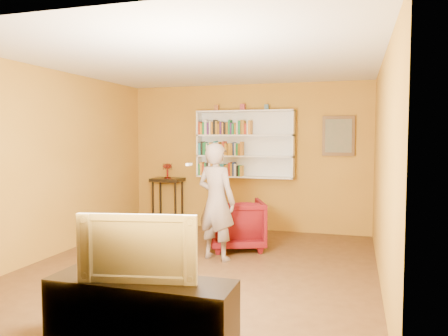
# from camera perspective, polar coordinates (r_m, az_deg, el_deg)

# --- Properties ---
(room_shell) EXTENTS (5.30, 5.80, 2.88)m
(room_shell) POSITION_cam_1_polar(r_m,az_deg,el_deg) (5.78, -2.96, -3.01)
(room_shell) COLOR #4C3118
(room_shell) RESTS_ON ground
(bookshelf) EXTENTS (1.80, 0.29, 1.23)m
(bookshelf) POSITION_cam_1_polar(r_m,az_deg,el_deg) (8.05, 2.86, 3.10)
(bookshelf) COLOR white
(bookshelf) RESTS_ON room_shell
(books_row_lower) EXTENTS (0.83, 0.19, 0.25)m
(books_row_lower) POSITION_cam_1_polar(r_m,az_deg,el_deg) (8.09, -0.47, -0.21)
(books_row_lower) COLOR #1B7A3F
(books_row_lower) RESTS_ON bookshelf
(books_row_middle) EXTENTS (0.84, 0.19, 0.26)m
(books_row_middle) POSITION_cam_1_polar(r_m,az_deg,el_deg) (8.07, -0.43, 2.50)
(books_row_middle) COLOR teal
(books_row_middle) RESTS_ON bookshelf
(books_row_upper) EXTENTS (0.99, 0.19, 0.27)m
(books_row_upper) POSITION_cam_1_polar(r_m,az_deg,el_deg) (8.04, 0.14, 5.22)
(books_row_upper) COLOR #A72E19
(books_row_upper) RESTS_ON bookshelf
(ornament_left) EXTENTS (0.08, 0.08, 0.10)m
(ornament_left) POSITION_cam_1_polar(r_m,az_deg,el_deg) (8.16, -0.98, 7.84)
(ornament_left) COLOR #A1592E
(ornament_left) RESTS_ON bookshelf
(ornament_centre) EXTENTS (0.09, 0.09, 0.12)m
(ornament_centre) POSITION_cam_1_polar(r_m,az_deg,el_deg) (8.02, 2.45, 7.95)
(ornament_centre) COLOR #A0353C
(ornament_centre) RESTS_ON bookshelf
(ornament_right) EXTENTS (0.07, 0.07, 0.10)m
(ornament_right) POSITION_cam_1_polar(r_m,az_deg,el_deg) (7.92, 5.59, 7.91)
(ornament_right) COLOR #466875
(ornament_right) RESTS_ON bookshelf
(framed_painting) EXTENTS (0.55, 0.05, 0.70)m
(framed_painting) POSITION_cam_1_polar(r_m,az_deg,el_deg) (7.87, 14.73, 4.09)
(framed_painting) COLOR #553718
(framed_painting) RESTS_ON room_shell
(console_table) EXTENTS (0.58, 0.44, 0.94)m
(console_table) POSITION_cam_1_polar(r_m,az_deg,el_deg) (8.44, -7.37, -2.43)
(console_table) COLOR black
(console_table) RESTS_ON ground
(ruby_lustre) EXTENTS (0.18, 0.18, 0.28)m
(ruby_lustre) POSITION_cam_1_polar(r_m,az_deg,el_deg) (8.41, -7.39, 0.06)
(ruby_lustre) COLOR maroon
(ruby_lustre) RESTS_ON console_table
(armchair) EXTENTS (1.07, 1.09, 0.76)m
(armchair) POSITION_cam_1_polar(r_m,az_deg,el_deg) (6.81, 1.62, -7.33)
(armchair) COLOR #4C050D
(armchair) RESTS_ON ground
(person) EXTENTS (0.69, 0.56, 1.65)m
(person) POSITION_cam_1_polar(r_m,az_deg,el_deg) (6.13, -1.02, -4.40)
(person) COLOR #756256
(person) RESTS_ON ground
(game_remote) EXTENTS (0.04, 0.15, 0.04)m
(game_remote) POSITION_cam_1_polar(r_m,az_deg,el_deg) (5.88, -4.59, 0.49)
(game_remote) COLOR white
(game_remote) RESTS_ON person
(tv_cabinet) EXTENTS (1.57, 0.47, 0.56)m
(tv_cabinet) POSITION_cam_1_polar(r_m,az_deg,el_deg) (3.84, -10.77, -18.07)
(tv_cabinet) COLOR black
(tv_cabinet) RESTS_ON ground
(television) EXTENTS (0.97, 0.31, 0.56)m
(television) POSITION_cam_1_polar(r_m,az_deg,el_deg) (3.67, -10.89, -9.97)
(television) COLOR black
(television) RESTS_ON tv_cabinet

